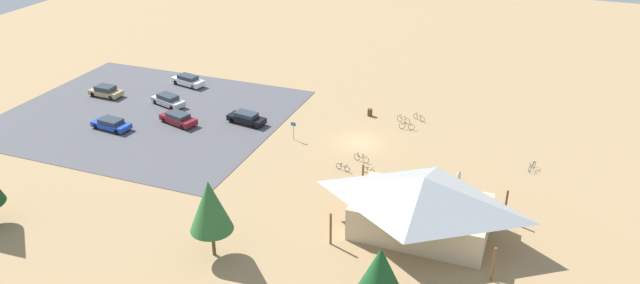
{
  "coord_description": "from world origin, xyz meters",
  "views": [
    {
      "loc": [
        -17.92,
        59.05,
        30.79
      ],
      "look_at": [
        3.25,
        3.65,
        1.2
      ],
      "focal_mm": 34.78,
      "sensor_mm": 36.0,
      "label": 1
    }
  ],
  "objects_px": {
    "car_tan_inner_stall": "(106,91)",
    "pine_west": "(380,269)",
    "bicycle_purple_by_bin": "(343,167)",
    "bicycle_teal_near_sign": "(532,166)",
    "car_silver_front_row": "(168,100)",
    "bicycle_yellow_edge_south": "(369,171)",
    "car_black_end_stall": "(246,118)",
    "bike_pavilion": "(422,202)",
    "pine_east": "(210,206)",
    "bicycle_silver_yard_front": "(407,126)",
    "car_blue_near_entry": "(111,124)",
    "trash_bin": "(370,112)",
    "bicycle_green_lone_west": "(419,117)",
    "visitor_at_bikes": "(459,179)",
    "car_white_back_corner": "(188,80)",
    "lot_sign": "(293,128)",
    "bicycle_orange_yard_right": "(403,120)",
    "car_maroon_far_end": "(178,118)",
    "bicycle_black_edge_north": "(361,158)"
  },
  "relations": [
    {
      "from": "pine_east",
      "to": "bicycle_yellow_edge_south",
      "type": "bearing_deg",
      "value": -114.51
    },
    {
      "from": "bike_pavilion",
      "to": "pine_east",
      "type": "bearing_deg",
      "value": 31.7
    },
    {
      "from": "visitor_at_bikes",
      "to": "bicycle_orange_yard_right",
      "type": "bearing_deg",
      "value": -55.94
    },
    {
      "from": "bicycle_teal_near_sign",
      "to": "bicycle_yellow_edge_south",
      "type": "distance_m",
      "value": 16.73
    },
    {
      "from": "bicycle_green_lone_west",
      "to": "car_blue_near_entry",
      "type": "height_order",
      "value": "car_blue_near_entry"
    },
    {
      "from": "pine_east",
      "to": "car_blue_near_entry",
      "type": "distance_m",
      "value": 28.82
    },
    {
      "from": "car_white_back_corner",
      "to": "car_tan_inner_stall",
      "type": "bearing_deg",
      "value": 42.26
    },
    {
      "from": "pine_west",
      "to": "car_white_back_corner",
      "type": "bearing_deg",
      "value": -42.55
    },
    {
      "from": "bicycle_silver_yard_front",
      "to": "car_blue_near_entry",
      "type": "bearing_deg",
      "value": 20.93
    },
    {
      "from": "car_white_back_corner",
      "to": "visitor_at_bikes",
      "type": "distance_m",
      "value": 41.4
    },
    {
      "from": "trash_bin",
      "to": "car_blue_near_entry",
      "type": "bearing_deg",
      "value": 28.18
    },
    {
      "from": "bicycle_purple_by_bin",
      "to": "car_black_end_stall",
      "type": "bearing_deg",
      "value": -24.96
    },
    {
      "from": "trash_bin",
      "to": "car_white_back_corner",
      "type": "xyz_separation_m",
      "value": [
        26.01,
        -0.82,
        0.32
      ]
    },
    {
      "from": "trash_bin",
      "to": "bicycle_black_edge_north",
      "type": "bearing_deg",
      "value": 102.49
    },
    {
      "from": "pine_west",
      "to": "car_black_end_stall",
      "type": "xyz_separation_m",
      "value": [
        23.45,
        -25.28,
        -2.89
      ]
    },
    {
      "from": "pine_west",
      "to": "bicycle_yellow_edge_south",
      "type": "height_order",
      "value": "pine_west"
    },
    {
      "from": "bicycle_orange_yard_right",
      "to": "car_black_end_stall",
      "type": "height_order",
      "value": "car_black_end_stall"
    },
    {
      "from": "bike_pavilion",
      "to": "pine_east",
      "type": "height_order",
      "value": "pine_east"
    },
    {
      "from": "pine_east",
      "to": "car_blue_near_entry",
      "type": "height_order",
      "value": "pine_east"
    },
    {
      "from": "trash_bin",
      "to": "car_black_end_stall",
      "type": "relative_size",
      "value": 0.19
    },
    {
      "from": "lot_sign",
      "to": "car_tan_inner_stall",
      "type": "xyz_separation_m",
      "value": [
        27.84,
        -2.96,
        -0.66
      ]
    },
    {
      "from": "car_tan_inner_stall",
      "to": "car_silver_front_row",
      "type": "height_order",
      "value": "car_silver_front_row"
    },
    {
      "from": "car_silver_front_row",
      "to": "car_maroon_far_end",
      "type": "bearing_deg",
      "value": 134.54
    },
    {
      "from": "bicycle_green_lone_west",
      "to": "pine_west",
      "type": "bearing_deg",
      "value": 97.83
    },
    {
      "from": "bike_pavilion",
      "to": "car_white_back_corner",
      "type": "xyz_separation_m",
      "value": [
        37.13,
        -22.79,
        -2.2
      ]
    },
    {
      "from": "bicycle_purple_by_bin",
      "to": "car_silver_front_row",
      "type": "relative_size",
      "value": 0.32
    },
    {
      "from": "pine_east",
      "to": "visitor_at_bikes",
      "type": "bearing_deg",
      "value": -133.03
    },
    {
      "from": "trash_bin",
      "to": "car_silver_front_row",
      "type": "distance_m",
      "value": 25.38
    },
    {
      "from": "bicycle_orange_yard_right",
      "to": "bicycle_purple_by_bin",
      "type": "bearing_deg",
      "value": 77.84
    },
    {
      "from": "bike_pavilion",
      "to": "bicycle_teal_near_sign",
      "type": "xyz_separation_m",
      "value": [
        -8.27,
        -14.9,
        -2.57
      ]
    },
    {
      "from": "lot_sign",
      "to": "car_maroon_far_end",
      "type": "bearing_deg",
      "value": 4.1
    },
    {
      "from": "bicycle_green_lone_west",
      "to": "car_white_back_corner",
      "type": "distance_m",
      "value": 31.89
    },
    {
      "from": "bicycle_teal_near_sign",
      "to": "car_tan_inner_stall",
      "type": "height_order",
      "value": "car_tan_inner_stall"
    },
    {
      "from": "car_maroon_far_end",
      "to": "car_tan_inner_stall",
      "type": "height_order",
      "value": "car_tan_inner_stall"
    },
    {
      "from": "bicycle_purple_by_bin",
      "to": "car_blue_near_entry",
      "type": "xyz_separation_m",
      "value": [
        28.27,
        0.32,
        0.34
      ]
    },
    {
      "from": "bicycle_yellow_edge_south",
      "to": "pine_east",
      "type": "bearing_deg",
      "value": 65.49
    },
    {
      "from": "bicycle_purple_by_bin",
      "to": "bike_pavilion",
      "type": "bearing_deg",
      "value": 141.01
    },
    {
      "from": "lot_sign",
      "to": "bicycle_black_edge_north",
      "type": "height_order",
      "value": "lot_sign"
    },
    {
      "from": "bicycle_yellow_edge_south",
      "to": "car_black_end_stall",
      "type": "xyz_separation_m",
      "value": [
        17.06,
        -6.45,
        0.4
      ]
    },
    {
      "from": "car_tan_inner_stall",
      "to": "pine_west",
      "type": "bearing_deg",
      "value": 149.38
    },
    {
      "from": "pine_east",
      "to": "car_silver_front_row",
      "type": "distance_m",
      "value": 32.84
    },
    {
      "from": "bicycle_purple_by_bin",
      "to": "car_tan_inner_stall",
      "type": "height_order",
      "value": "car_tan_inner_stall"
    },
    {
      "from": "bicycle_green_lone_west",
      "to": "bicycle_yellow_edge_south",
      "type": "height_order",
      "value": "bicycle_green_lone_west"
    },
    {
      "from": "bicycle_black_edge_north",
      "to": "car_silver_front_row",
      "type": "height_order",
      "value": "car_silver_front_row"
    },
    {
      "from": "car_blue_near_entry",
      "to": "car_silver_front_row",
      "type": "relative_size",
      "value": 0.97
    },
    {
      "from": "trash_bin",
      "to": "car_white_back_corner",
      "type": "bearing_deg",
      "value": -1.8
    },
    {
      "from": "bicycle_purple_by_bin",
      "to": "bicycle_teal_near_sign",
      "type": "relative_size",
      "value": 0.97
    },
    {
      "from": "bicycle_yellow_edge_south",
      "to": "car_maroon_far_end",
      "type": "distance_m",
      "value": 24.77
    },
    {
      "from": "bicycle_green_lone_west",
      "to": "visitor_at_bikes",
      "type": "bearing_deg",
      "value": 116.55
    },
    {
      "from": "pine_west",
      "to": "bicycle_teal_near_sign",
      "type": "distance_m",
      "value": 27.32
    }
  ]
}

